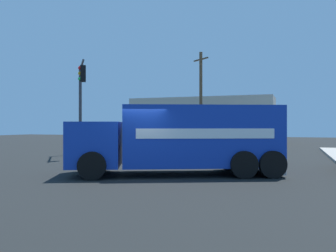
{
  "coord_description": "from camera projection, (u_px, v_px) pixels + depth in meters",
  "views": [
    {
      "loc": [
        5.48,
        -11.75,
        1.9
      ],
      "look_at": [
        0.63,
        1.59,
        1.89
      ],
      "focal_mm": 36.93,
      "sensor_mm": 36.0,
      "label": 1
    }
  ],
  "objects": [
    {
      "name": "utility_pole",
      "position": [
        201.0,
        97.0,
        33.36
      ],
      "size": [
        1.8,
        1.46,
        9.03
      ],
      "color": "brown",
      "rests_on": "ground"
    },
    {
      "name": "traffic_light_primary",
      "position": [
        81.0,
        95.0,
        21.94
      ],
      "size": [
        2.29,
        2.98,
        5.89
      ],
      "color": "#38383D",
      "rests_on": "ground"
    },
    {
      "name": "ground_plane",
      "position": [
        138.0,
        177.0,
        12.92
      ],
      "size": [
        100.0,
        100.0,
        0.0
      ],
      "primitive_type": "plane",
      "color": "black"
    },
    {
      "name": "delivery_truck",
      "position": [
        182.0,
        138.0,
        13.5
      ],
      "size": [
        8.32,
        5.56,
        2.67
      ],
      "color": "#1438AD",
      "rests_on": "ground"
    },
    {
      "name": "building_backdrop",
      "position": [
        203.0,
        120.0,
        40.15
      ],
      "size": [
        16.03,
        6.0,
        5.08
      ],
      "primitive_type": "cube",
      "color": "beige",
      "rests_on": "ground"
    }
  ]
}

